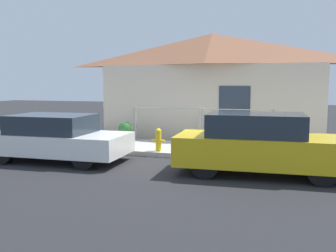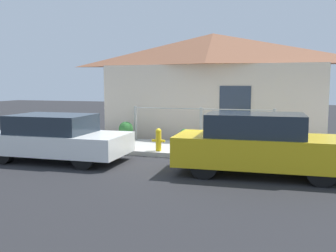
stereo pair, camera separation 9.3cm
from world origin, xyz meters
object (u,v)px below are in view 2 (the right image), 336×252
Objects in this scene: potted_plant_by_fence at (126,130)px; car_left at (56,138)px; fire_hydrant at (159,139)px; potted_plant_corner at (246,136)px; potted_plant_near_hydrant at (185,135)px; car_right at (260,144)px.

car_left is at bearing -101.36° from potted_plant_by_fence.
car_left reaches higher than potted_plant_by_fence.
fire_hydrant is 1.14× the size of potted_plant_corner.
potted_plant_by_fence reaches higher than potted_plant_near_hydrant.
car_left is 5.88m from potted_plant_corner.
potted_plant_by_fence is at bearing 77.37° from car_left.
car_left reaches higher than fire_hydrant.
car_left is 6.02× the size of potted_plant_by_fence.
potted_plant_near_hydrant is at bearing -7.21° from potted_plant_by_fence.
potted_plant_by_fence is at bearing 179.29° from potted_plant_corner.
fire_hydrant is at bearing 30.70° from car_left.
car_left is at bearing -133.98° from potted_plant_near_hydrant.
car_right is 3.33m from potted_plant_corner.
car_right is at bearing -1.28° from car_left.
potted_plant_corner is at bearing 32.35° from car_left.
potted_plant_corner reaches higher than potted_plant_near_hydrant.
fire_hydrant reaches higher than potted_plant_by_fence.
potted_plant_corner is (-0.64, 3.25, -0.26)m from car_right.
fire_hydrant is at bearing 150.74° from car_right.
car_left is at bearing 177.78° from car_right.
car_left reaches higher than potted_plant_corner.
potted_plant_corner is at bearing -0.71° from potted_plant_by_fence.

